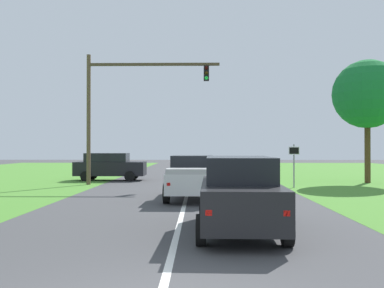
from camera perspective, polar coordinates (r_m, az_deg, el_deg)
The scene contains 7 objects.
ground_plane at distance 16.37m, azimuth -1.07°, elevation -8.34°, with size 120.00×120.00×0.00m, color #424244.
red_suv_near at distance 11.31m, azimuth 6.39°, elevation -6.56°, with size 2.28×4.95×1.99m.
pickup_truck_lead at distance 18.37m, azimuth 0.08°, elevation -4.45°, with size 2.32×5.25×1.89m.
traffic_light at distance 25.93m, azimuth -9.28°, elevation 6.11°, with size 8.02×0.40×7.85m.
keep_moving_sign at distance 24.18m, azimuth 13.58°, elevation -2.10°, with size 0.60×0.09×2.41m.
oak_tree_right at distance 29.09m, azimuth 22.57°, elevation 6.20°, with size 4.32×4.32×7.78m.
crossing_suv_far at distance 29.28m, azimuth -11.03°, elevation -2.95°, with size 4.70×2.04×1.86m.
Camera 1 is at (0.57, -5.52, 2.24)m, focal length 39.56 mm.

